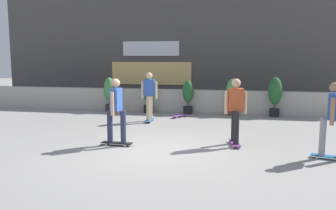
% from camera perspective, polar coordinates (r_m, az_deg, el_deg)
% --- Properties ---
extents(ground_plane, '(48.00, 48.00, 0.00)m').
position_cam_1_polar(ground_plane, '(8.63, -1.93, -7.28)').
color(ground_plane, gray).
extents(planter_wall, '(18.00, 0.40, 0.90)m').
position_cam_1_polar(planter_wall, '(14.36, 3.46, 0.64)').
color(planter_wall, '#B2ADA3').
rests_on(planter_wall, ground).
extents(building_backdrop, '(20.00, 2.08, 6.50)m').
position_cam_1_polar(building_backdrop, '(18.24, 5.23, 10.97)').
color(building_backdrop, '#4C4947').
rests_on(building_backdrop, ground).
extents(potted_plant_0, '(0.46, 0.46, 1.38)m').
position_cam_1_polar(potted_plant_0, '(14.66, -9.34, 2.03)').
color(potted_plant_0, '#2D2823').
rests_on(potted_plant_0, ground).
extents(potted_plant_1, '(0.48, 0.48, 1.43)m').
position_cam_1_polar(potted_plant_1, '(14.18, -3.20, 2.06)').
color(potted_plant_1, black).
rests_on(potted_plant_1, ground).
extents(potted_plant_2, '(0.42, 0.42, 1.31)m').
position_cam_1_polar(potted_plant_2, '(13.88, 3.24, 1.56)').
color(potted_plant_2, black).
rests_on(potted_plant_2, ground).
extents(potted_plant_3, '(0.45, 0.45, 1.38)m').
position_cam_1_polar(potted_plant_3, '(13.75, 10.17, 1.61)').
color(potted_plant_3, brown).
rests_on(potted_plant_3, ground).
extents(potted_plant_4, '(0.50, 0.50, 1.47)m').
position_cam_1_polar(potted_plant_4, '(13.81, 16.75, 1.72)').
color(potted_plant_4, black).
rests_on(potted_plant_4, ground).
extents(skater_by_wall_left, '(0.82, 0.54, 1.70)m').
position_cam_1_polar(skater_by_wall_left, '(8.48, 24.87, -1.79)').
color(skater_by_wall_left, '#266699').
rests_on(skater_by_wall_left, ground).
extents(skater_by_wall_right, '(0.81, 0.56, 1.70)m').
position_cam_1_polar(skater_by_wall_right, '(9.01, -8.29, -0.60)').
color(skater_by_wall_right, black).
rests_on(skater_by_wall_right, ground).
extents(skater_far_left, '(0.55, 0.82, 1.70)m').
position_cam_1_polar(skater_far_left, '(9.08, 10.75, -0.59)').
color(skater_far_left, '#72338C').
rests_on(skater_far_left, ground).
extents(skater_mid_plaza, '(0.56, 0.81, 1.70)m').
position_cam_1_polar(skater_mid_plaza, '(12.20, -3.01, 1.68)').
color(skater_mid_plaza, '#266699').
rests_on(skater_mid_plaza, ground).
extents(skateboard_near_camera, '(0.59, 0.79, 0.08)m').
position_cam_1_polar(skateboard_near_camera, '(13.19, 1.91, -1.70)').
color(skateboard_near_camera, '#72338C').
rests_on(skateboard_near_camera, ground).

